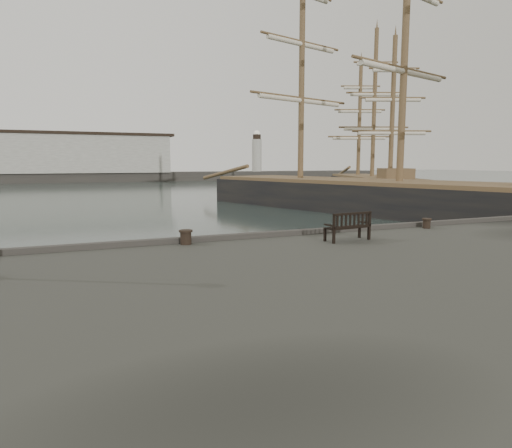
{
  "coord_description": "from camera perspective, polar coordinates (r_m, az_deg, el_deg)",
  "views": [
    {
      "loc": [
        -7.59,
        -14.9,
        4.21
      ],
      "look_at": [
        -1.48,
        -0.5,
        2.1
      ],
      "focal_mm": 32.0,
      "sensor_mm": 36.0,
      "label": 1
    }
  ],
  "objects": [
    {
      "name": "breakwater",
      "position": [
        106.95,
        -21.54,
        7.21
      ],
      "size": [
        140.0,
        9.5,
        12.2
      ],
      "color": "#383530",
      "rests_on": "ground"
    },
    {
      "name": "tall_ship_main",
      "position": [
        39.32,
        17.36,
        2.31
      ],
      "size": [
        19.48,
        40.99,
        30.29
      ],
      "rotation": [
        0.0,
        0.0,
        0.3
      ],
      "color": "black",
      "rests_on": "ground"
    },
    {
      "name": "tall_ship_far",
      "position": [
        60.31,
        14.23,
        4.16
      ],
      "size": [
        14.48,
        25.89,
        21.99
      ],
      "rotation": [
        0.0,
        0.0,
        -0.37
      ],
      "color": "black",
      "rests_on": "ground"
    },
    {
      "name": "bollard_right",
      "position": [
        19.79,
        20.55,
        0.08
      ],
      "size": [
        0.46,
        0.46,
        0.4
      ],
      "primitive_type": "cylinder",
      "rotation": [
        0.0,
        0.0,
        0.21
      ],
      "color": "black",
      "rests_on": "quay"
    },
    {
      "name": "bench",
      "position": [
        15.89,
        11.39,
        -0.96
      ],
      "size": [
        1.71,
        0.75,
        0.95
      ],
      "rotation": [
        0.0,
        0.0,
        0.11
      ],
      "color": "black",
      "rests_on": "quay"
    },
    {
      "name": "ground",
      "position": [
        17.25,
        3.89,
        -6.47
      ],
      "size": [
        400.0,
        400.0,
        0.0
      ],
      "primitive_type": "plane",
      "color": "black",
      "rests_on": "ground"
    },
    {
      "name": "bollard_left",
      "position": [
        15.05,
        -8.77,
        -1.64
      ],
      "size": [
        0.51,
        0.51,
        0.47
      ],
      "primitive_type": "cylinder",
      "rotation": [
        0.0,
        0.0,
        0.14
      ],
      "color": "black",
      "rests_on": "quay"
    }
  ]
}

